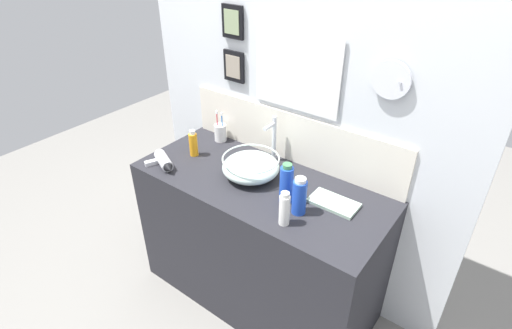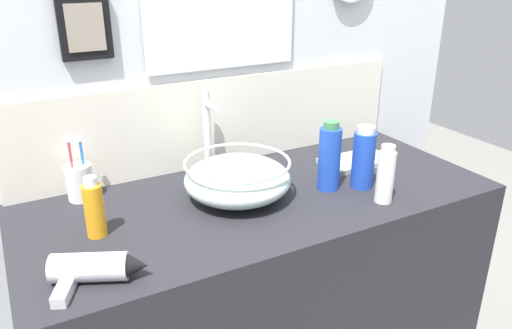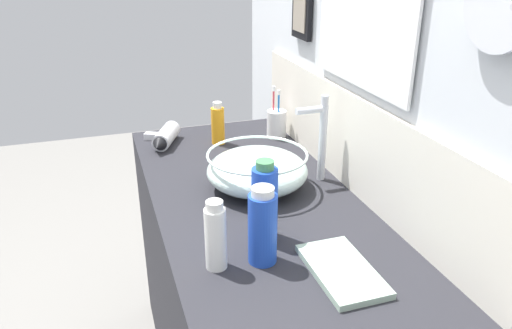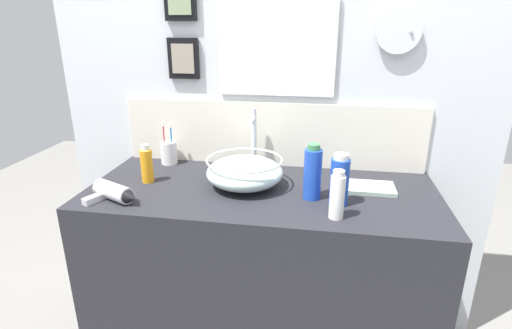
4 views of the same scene
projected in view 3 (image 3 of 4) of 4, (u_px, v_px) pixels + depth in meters
name	position (u px, v px, depth m)	size (l,w,h in m)	color
vanity_counter	(258.00, 314.00, 1.59)	(1.34, 0.58, 0.83)	#232328
back_panel	(369.00, 60.00, 1.36)	(1.92, 0.09, 2.42)	silver
glass_bowl_sink	(257.00, 170.00, 1.46)	(0.30, 0.30, 0.11)	silver
faucet	(320.00, 134.00, 1.48)	(0.02, 0.10, 0.27)	silver
hair_drier	(164.00, 137.00, 1.80)	(0.21, 0.14, 0.06)	silver
toothbrush_cup	(276.00, 124.00, 1.86)	(0.07, 0.07, 0.19)	white
shampoo_bottle	(265.00, 202.00, 1.20)	(0.06, 0.06, 0.21)	blue
lotion_bottle	(219.00, 124.00, 1.80)	(0.05, 0.05, 0.16)	orange
soap_dispenser	(263.00, 227.00, 1.11)	(0.07, 0.07, 0.19)	blue
spray_bottle	(216.00, 236.00, 1.09)	(0.05, 0.05, 0.17)	white
hand_towel	(342.00, 270.00, 1.10)	(0.23, 0.13, 0.02)	#99B29E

